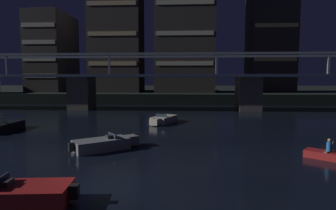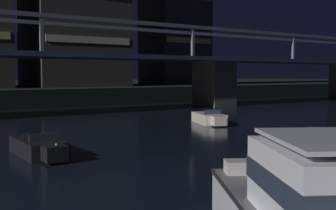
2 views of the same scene
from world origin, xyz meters
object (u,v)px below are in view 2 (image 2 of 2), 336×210
river_bridge (113,71)px  speedboat_mid_right (210,118)px  speedboat_mid_center (40,147)px  speedboat_far_center (320,143)px

river_bridge → speedboat_mid_right: 15.23m
river_bridge → speedboat_mid_right: size_ratio=17.98×
river_bridge → speedboat_mid_center: (-14.59, -20.54, -3.84)m
speedboat_mid_center → speedboat_mid_right: 16.73m
river_bridge → speedboat_mid_right: bearing=-85.8°
speedboat_mid_right → speedboat_mid_center: bearing=-159.6°
speedboat_mid_right → speedboat_far_center: (-3.42, -12.79, 0.00)m
speedboat_mid_center → river_bridge: bearing=54.6°
river_bridge → speedboat_far_center: 27.86m
speedboat_far_center → river_bridge: bearing=85.1°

